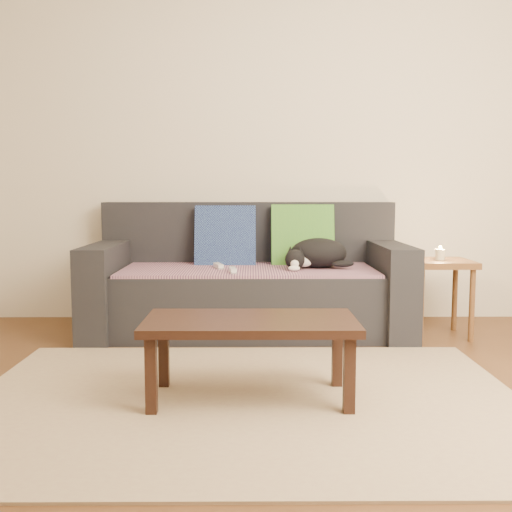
% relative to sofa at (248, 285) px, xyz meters
% --- Properties ---
extents(ground, '(4.50, 4.50, 0.00)m').
position_rel_sofa_xyz_m(ground, '(0.00, -1.57, -0.31)').
color(ground, brown).
rests_on(ground, ground).
extents(back_wall, '(4.50, 0.04, 2.60)m').
position_rel_sofa_xyz_m(back_wall, '(0.00, 0.43, 0.99)').
color(back_wall, beige).
rests_on(back_wall, ground).
extents(sofa, '(2.10, 0.94, 0.87)m').
position_rel_sofa_xyz_m(sofa, '(0.00, 0.00, 0.00)').
color(sofa, '#232328').
rests_on(sofa, ground).
extents(throw_blanket, '(1.66, 0.74, 0.02)m').
position_rel_sofa_xyz_m(throw_blanket, '(0.00, -0.09, 0.12)').
color(throw_blanket, '#45284B').
rests_on(throw_blanket, sofa).
extents(cushion_navy, '(0.43, 0.21, 0.44)m').
position_rel_sofa_xyz_m(cushion_navy, '(-0.16, 0.17, 0.32)').
color(cushion_navy, '#101345').
rests_on(cushion_navy, throw_blanket).
extents(cushion_green, '(0.44, 0.20, 0.45)m').
position_rel_sofa_xyz_m(cushion_green, '(0.38, 0.17, 0.32)').
color(cushion_green, '#0C4D2D').
rests_on(cushion_green, throw_blanket).
extents(cat, '(0.45, 0.34, 0.20)m').
position_rel_sofa_xyz_m(cat, '(0.46, -0.09, 0.23)').
color(cat, black).
rests_on(cat, throw_blanket).
extents(wii_remote_a, '(0.08, 0.15, 0.03)m').
position_rel_sofa_xyz_m(wii_remote_a, '(-0.20, -0.10, 0.15)').
color(wii_remote_a, white).
rests_on(wii_remote_a, throw_blanket).
extents(wii_remote_b, '(0.06, 0.15, 0.03)m').
position_rel_sofa_xyz_m(wii_remote_b, '(-0.10, -0.31, 0.15)').
color(wii_remote_b, white).
rests_on(wii_remote_b, throw_blanket).
extents(side_table, '(0.40, 0.40, 0.50)m').
position_rel_sofa_xyz_m(side_table, '(1.25, -0.17, 0.10)').
color(side_table, brown).
rests_on(side_table, ground).
extents(candle, '(0.06, 0.06, 0.09)m').
position_rel_sofa_xyz_m(candle, '(1.25, -0.17, 0.23)').
color(candle, beige).
rests_on(candle, side_table).
extents(rug, '(2.50, 1.80, 0.01)m').
position_rel_sofa_xyz_m(rug, '(0.00, -1.42, -0.30)').
color(rug, tan).
rests_on(rug, ground).
extents(coffee_table, '(0.95, 0.47, 0.38)m').
position_rel_sofa_xyz_m(coffee_table, '(0.02, -1.41, 0.02)').
color(coffee_table, black).
rests_on(coffee_table, rug).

